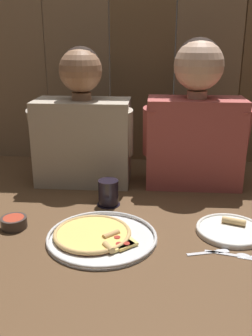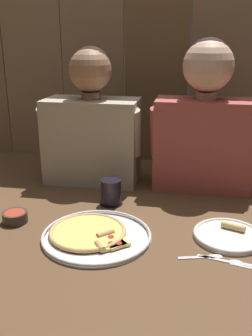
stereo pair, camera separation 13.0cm
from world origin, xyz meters
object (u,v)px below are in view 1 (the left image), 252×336
at_px(dinner_plate, 230,230).
at_px(drinking_glass, 108,193).
at_px(pizza_tray, 99,236).
at_px(dipping_bowl, 14,222).
at_px(diner_right, 196,118).
at_px(diner_left, 83,125).

distance_m(dinner_plate, drinking_glass, 0.46).
relative_size(pizza_tray, drinking_glass, 3.55).
height_order(dipping_bowl, diner_right, diner_right).
bearing_deg(dinner_plate, dipping_bowl, -178.27).
xyz_separation_m(drinking_glass, diner_right, (0.34, 0.24, 0.24)).
height_order(pizza_tray, diner_left, diner_left).
bearing_deg(dipping_bowl, drinking_glass, 35.01).
bearing_deg(dinner_plate, diner_right, 101.72).
bearing_deg(diner_left, dipping_bowl, -109.70).
height_order(pizza_tray, diner_right, diner_right).
height_order(dipping_bowl, diner_left, diner_left).
bearing_deg(dipping_bowl, pizza_tray, -9.97).
relative_size(dinner_plate, drinking_glass, 2.25).
height_order(diner_left, diner_right, diner_right).
relative_size(pizza_tray, diner_left, 0.61).
relative_size(drinking_glass, diner_right, 0.16).
height_order(pizza_tray, dinner_plate, dinner_plate).
bearing_deg(pizza_tray, dipping_bowl, 170.03).
height_order(dinner_plate, diner_left, diner_left).
relative_size(pizza_tray, diner_right, 0.58).
distance_m(drinking_glass, diner_left, 0.34).
distance_m(dipping_bowl, diner_right, 0.82).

